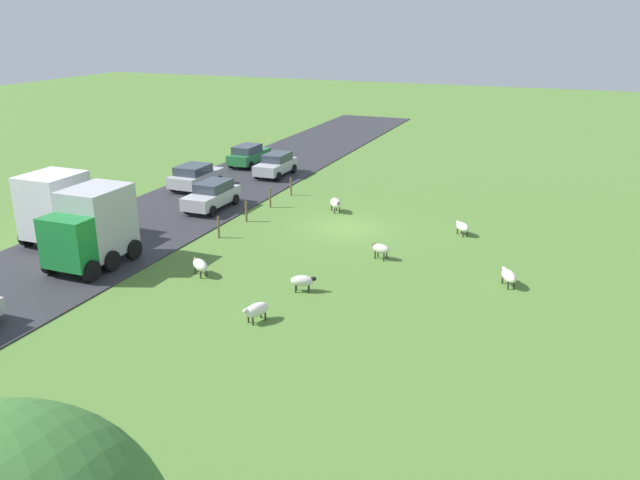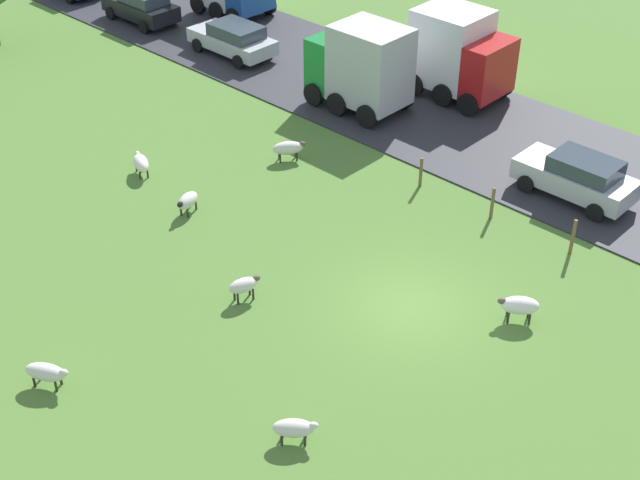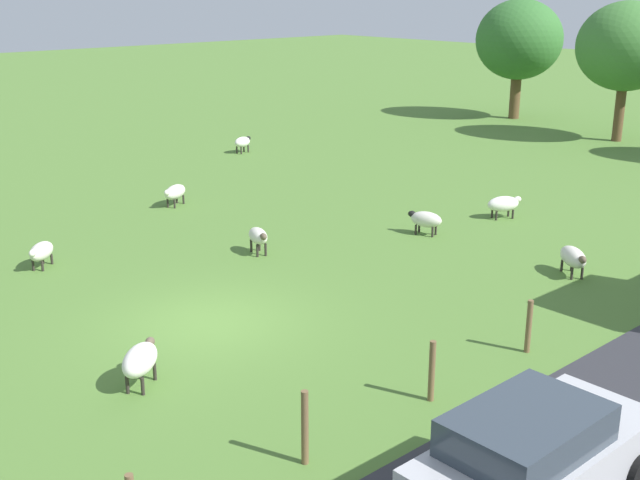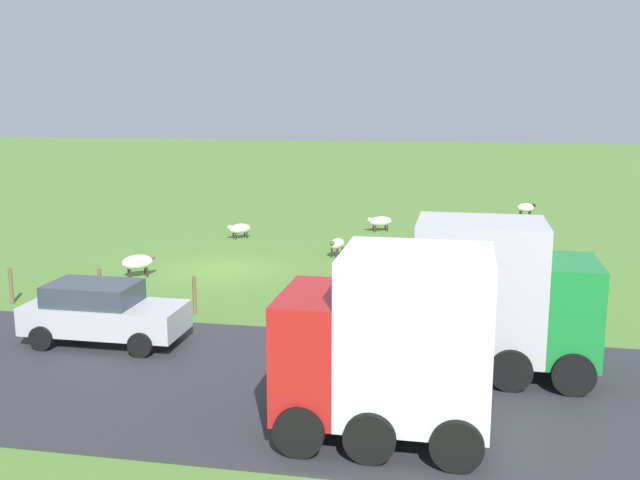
{
  "view_description": "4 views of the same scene",
  "coord_description": "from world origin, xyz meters",
  "px_view_note": "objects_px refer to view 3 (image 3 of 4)",
  "views": [
    {
      "loc": [
        -11.38,
        32.0,
        11.2
      ],
      "look_at": [
        0.0,
        3.9,
        0.57
      ],
      "focal_mm": 36.11,
      "sensor_mm": 36.0,
      "label": 1
    },
    {
      "loc": [
        -16.9,
        -12.19,
        16.77
      ],
      "look_at": [
        -0.43,
        3.28,
        1.09
      ],
      "focal_mm": 49.66,
      "sensor_mm": 36.0,
      "label": 2
    },
    {
      "loc": [
        14.27,
        -9.45,
        7.34
      ],
      "look_at": [
        -0.21,
        3.59,
        1.17
      ],
      "focal_mm": 45.2,
      "sensor_mm": 36.0,
      "label": 3
    },
    {
      "loc": [
        26.39,
        8.88,
        6.59
      ],
      "look_at": [
        -4.14,
        2.96,
        0.48
      ],
      "focal_mm": 41.7,
      "sensor_mm": 36.0,
      "label": 4
    }
  ],
  "objects_px": {
    "sheep_4": "(41,251)",
    "tree_2": "(627,47)",
    "sheep_6": "(426,219)",
    "car_4": "(534,455)",
    "sheep_0": "(243,142)",
    "sheep_7": "(140,360)",
    "sheep_3": "(504,204)",
    "sheep_5": "(175,192)",
    "sheep_2": "(573,257)",
    "sheep_1": "(258,236)",
    "tree_0": "(519,40)"
  },
  "relations": [
    {
      "from": "sheep_5",
      "to": "tree_2",
      "type": "bearing_deg",
      "value": 79.94
    },
    {
      "from": "sheep_4",
      "to": "tree_2",
      "type": "distance_m",
      "value": 29.39
    },
    {
      "from": "sheep_0",
      "to": "sheep_7",
      "type": "relative_size",
      "value": 0.87
    },
    {
      "from": "sheep_1",
      "to": "sheep_6",
      "type": "bearing_deg",
      "value": 68.61
    },
    {
      "from": "sheep_3",
      "to": "sheep_7",
      "type": "distance_m",
      "value": 15.03
    },
    {
      "from": "sheep_1",
      "to": "car_4",
      "type": "distance_m",
      "value": 12.74
    },
    {
      "from": "sheep_6",
      "to": "tree_0",
      "type": "distance_m",
      "value": 24.5
    },
    {
      "from": "tree_2",
      "to": "car_4",
      "type": "xyz_separation_m",
      "value": [
        14.06,
        -28.28,
        -3.65
      ]
    },
    {
      "from": "sheep_5",
      "to": "sheep_2",
      "type": "bearing_deg",
      "value": 16.88
    },
    {
      "from": "sheep_1",
      "to": "sheep_6",
      "type": "relative_size",
      "value": 0.93
    },
    {
      "from": "sheep_3",
      "to": "sheep_4",
      "type": "bearing_deg",
      "value": -112.3
    },
    {
      "from": "sheep_3",
      "to": "sheep_0",
      "type": "bearing_deg",
      "value": 179.34
    },
    {
      "from": "sheep_2",
      "to": "sheep_3",
      "type": "relative_size",
      "value": 1.01
    },
    {
      "from": "sheep_3",
      "to": "sheep_5",
      "type": "xyz_separation_m",
      "value": [
        -8.6,
        -7.18,
        -0.0
      ]
    },
    {
      "from": "tree_0",
      "to": "sheep_4",
      "type": "bearing_deg",
      "value": -77.98
    },
    {
      "from": "sheep_3",
      "to": "sheep_5",
      "type": "height_order",
      "value": "sheep_3"
    },
    {
      "from": "sheep_0",
      "to": "tree_0",
      "type": "xyz_separation_m",
      "value": [
        2.37,
        17.74,
        3.91
      ]
    },
    {
      "from": "sheep_4",
      "to": "car_4",
      "type": "distance_m",
      "value": 15.03
    },
    {
      "from": "sheep_5",
      "to": "car_4",
      "type": "distance_m",
      "value": 18.91
    },
    {
      "from": "sheep_1",
      "to": "sheep_3",
      "type": "xyz_separation_m",
      "value": [
        2.46,
        8.27,
        -0.04
      ]
    },
    {
      "from": "sheep_2",
      "to": "sheep_5",
      "type": "relative_size",
      "value": 0.99
    },
    {
      "from": "sheep_0",
      "to": "sheep_3",
      "type": "height_order",
      "value": "sheep_3"
    },
    {
      "from": "sheep_5",
      "to": "car_4",
      "type": "height_order",
      "value": "car_4"
    },
    {
      "from": "sheep_2",
      "to": "sheep_3",
      "type": "xyz_separation_m",
      "value": [
        -4.51,
        3.2,
        -0.02
      ]
    },
    {
      "from": "sheep_1",
      "to": "sheep_5",
      "type": "xyz_separation_m",
      "value": [
        -6.14,
        1.1,
        -0.04
      ]
    },
    {
      "from": "sheep_7",
      "to": "car_4",
      "type": "height_order",
      "value": "car_4"
    },
    {
      "from": "sheep_0",
      "to": "sheep_6",
      "type": "bearing_deg",
      "value": -13.88
    },
    {
      "from": "sheep_0",
      "to": "sheep_5",
      "type": "xyz_separation_m",
      "value": [
        5.91,
        -7.34,
        -0.02
      ]
    },
    {
      "from": "sheep_1",
      "to": "sheep_6",
      "type": "xyz_separation_m",
      "value": [
        1.95,
        4.98,
        -0.05
      ]
    },
    {
      "from": "sheep_1",
      "to": "sheep_2",
      "type": "xyz_separation_m",
      "value": [
        6.98,
        5.07,
        -0.02
      ]
    },
    {
      "from": "sheep_6",
      "to": "car_4",
      "type": "relative_size",
      "value": 0.27
    },
    {
      "from": "tree_0",
      "to": "tree_2",
      "type": "distance_m",
      "value": 7.92
    },
    {
      "from": "sheep_6",
      "to": "sheep_7",
      "type": "bearing_deg",
      "value": -76.06
    },
    {
      "from": "sheep_2",
      "to": "tree_0",
      "type": "distance_m",
      "value": 27.17
    },
    {
      "from": "sheep_5",
      "to": "car_4",
      "type": "bearing_deg",
      "value": -16.56
    },
    {
      "from": "sheep_5",
      "to": "sheep_6",
      "type": "bearing_deg",
      "value": 25.65
    },
    {
      "from": "sheep_2",
      "to": "tree_0",
      "type": "xyz_separation_m",
      "value": [
        -16.66,
        21.11,
        3.91
      ]
    },
    {
      "from": "sheep_1",
      "to": "sheep_7",
      "type": "bearing_deg",
      "value": -53.76
    },
    {
      "from": "tree_2",
      "to": "sheep_2",
      "type": "bearing_deg",
      "value": -64.42
    },
    {
      "from": "sheep_7",
      "to": "sheep_4",
      "type": "bearing_deg",
      "value": 169.35
    },
    {
      "from": "sheep_7",
      "to": "tree_2",
      "type": "bearing_deg",
      "value": 102.72
    },
    {
      "from": "sheep_3",
      "to": "sheep_6",
      "type": "height_order",
      "value": "sheep_3"
    },
    {
      "from": "sheep_6",
      "to": "car_4",
      "type": "bearing_deg",
      "value": -42.74
    },
    {
      "from": "sheep_2",
      "to": "sheep_5",
      "type": "height_order",
      "value": "sheep_2"
    },
    {
      "from": "sheep_3",
      "to": "tree_2",
      "type": "bearing_deg",
      "value": 106.12
    },
    {
      "from": "sheep_3",
      "to": "sheep_6",
      "type": "bearing_deg",
      "value": -98.86
    },
    {
      "from": "sheep_6",
      "to": "sheep_7",
      "type": "relative_size",
      "value": 0.94
    },
    {
      "from": "sheep_1",
      "to": "car_4",
      "type": "relative_size",
      "value": 0.25
    },
    {
      "from": "sheep_3",
      "to": "sheep_4",
      "type": "xyz_separation_m",
      "value": [
        -5.49,
        -13.37,
        -0.03
      ]
    },
    {
      "from": "sheep_3",
      "to": "sheep_6",
      "type": "relative_size",
      "value": 1.08
    }
  ]
}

